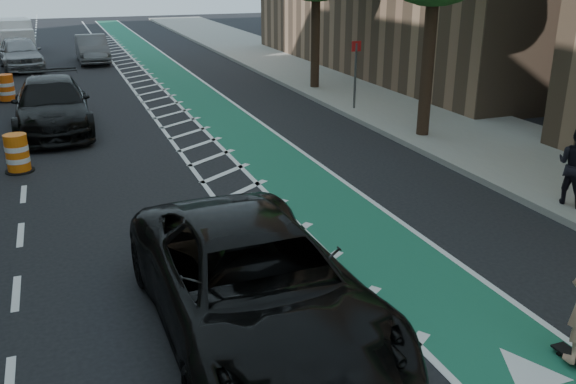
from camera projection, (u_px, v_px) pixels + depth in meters
name	position (u px, v px, depth m)	size (l,w,h in m)	color
ground	(254.00, 333.00, 8.64)	(120.00, 120.00, 0.00)	black
bike_lane	(247.00, 138.00, 18.39)	(2.00, 90.00, 0.01)	#1B6046
buffer_strip	(198.00, 143.00, 17.89)	(1.40, 90.00, 0.01)	silver
sidewalk_right	(431.00, 118.00, 20.54)	(5.00, 90.00, 0.15)	gray
curb_right	(367.00, 124.00, 19.72)	(0.12, 90.00, 0.16)	gray
sign_post	(355.00, 74.00, 21.21)	(0.35, 0.08, 2.47)	#4C4C4C
suv_near	(254.00, 284.00, 8.32)	(2.65, 5.74, 1.60)	black
suv_far	(52.00, 105.00, 19.00)	(2.25, 5.52, 1.60)	black
car_silver	(20.00, 53.00, 30.43)	(1.89, 4.71, 1.60)	#98999D
car_grey	(92.00, 49.00, 32.60)	(1.52, 4.37, 1.44)	#5A5C60
pedestrian	(576.00, 165.00, 12.64)	(0.83, 0.65, 1.70)	black
box_truck	(15.00, 36.00, 37.61)	(2.45, 4.52, 1.79)	white
barrel_a	(17.00, 154.00, 15.25)	(0.71, 0.71, 0.97)	orange
barrel_b	(73.00, 113.00, 19.66)	(0.67, 0.67, 0.92)	#DF4C0B
barrel_c	(6.00, 89.00, 23.24)	(0.75, 0.75, 1.02)	#FF5B0D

